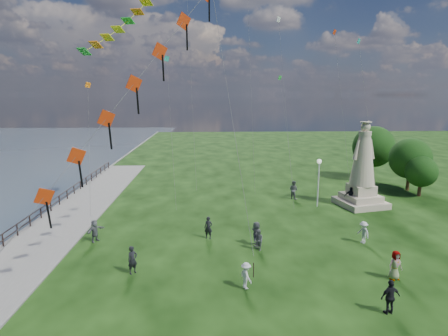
{
  "coord_description": "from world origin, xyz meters",
  "views": [
    {
      "loc": [
        -2.05,
        -16.98,
        10.4
      ],
      "look_at": [
        -1.0,
        8.0,
        5.5
      ],
      "focal_mm": 30.0,
      "sensor_mm": 36.0,
      "label": 1
    }
  ],
  "objects_px": {
    "lamppost": "(319,173)",
    "person_5": "(95,231)",
    "person_3": "(390,297)",
    "person_9": "(350,197)",
    "person_6": "(208,228)",
    "person_7": "(293,190)",
    "person_1": "(258,240)",
    "person_4": "(395,265)",
    "person_11": "(256,234)",
    "statue": "(362,175)",
    "person_0": "(133,260)",
    "person_2": "(246,276)",
    "person_8": "(363,232)"
  },
  "relations": [
    {
      "from": "lamppost",
      "to": "person_5",
      "type": "distance_m",
      "value": 20.25
    },
    {
      "from": "person_3",
      "to": "person_9",
      "type": "bearing_deg",
      "value": -116.19
    },
    {
      "from": "person_3",
      "to": "lamppost",
      "type": "bearing_deg",
      "value": -106.42
    },
    {
      "from": "person_6",
      "to": "person_7",
      "type": "xyz_separation_m",
      "value": [
        8.63,
        10.32,
        0.12
      ]
    },
    {
      "from": "lamppost",
      "to": "person_7",
      "type": "height_order",
      "value": "lamppost"
    },
    {
      "from": "person_6",
      "to": "person_9",
      "type": "xyz_separation_m",
      "value": [
        13.37,
        7.38,
        0.13
      ]
    },
    {
      "from": "person_1",
      "to": "person_4",
      "type": "height_order",
      "value": "person_4"
    },
    {
      "from": "person_5",
      "to": "person_11",
      "type": "xyz_separation_m",
      "value": [
        11.5,
        -1.18,
        0.06
      ]
    },
    {
      "from": "person_7",
      "to": "person_11",
      "type": "relative_size",
      "value": 1.09
    },
    {
      "from": "statue",
      "to": "person_9",
      "type": "distance_m",
      "value": 2.38
    },
    {
      "from": "person_0",
      "to": "person_5",
      "type": "height_order",
      "value": "person_0"
    },
    {
      "from": "person_3",
      "to": "person_7",
      "type": "distance_m",
      "value": 20.34
    },
    {
      "from": "person_3",
      "to": "person_5",
      "type": "height_order",
      "value": "person_3"
    },
    {
      "from": "statue",
      "to": "person_11",
      "type": "relative_size",
      "value": 4.62
    },
    {
      "from": "lamppost",
      "to": "person_11",
      "type": "xyz_separation_m",
      "value": [
        -6.98,
        -9.06,
        -2.41
      ]
    },
    {
      "from": "person_5",
      "to": "statue",
      "type": "bearing_deg",
      "value": -36.81
    },
    {
      "from": "person_0",
      "to": "person_5",
      "type": "relative_size",
      "value": 1.04
    },
    {
      "from": "person_11",
      "to": "person_1",
      "type": "bearing_deg",
      "value": 5.71
    },
    {
      "from": "lamppost",
      "to": "person_0",
      "type": "xyz_separation_m",
      "value": [
        -14.8,
        -12.95,
        -2.44
      ]
    },
    {
      "from": "statue",
      "to": "person_4",
      "type": "xyz_separation_m",
      "value": [
        -3.85,
        -14.38,
        -2.17
      ]
    },
    {
      "from": "person_3",
      "to": "person_9",
      "type": "relative_size",
      "value": 0.9
    },
    {
      "from": "person_2",
      "to": "person_4",
      "type": "height_order",
      "value": "person_4"
    },
    {
      "from": "statue",
      "to": "person_7",
      "type": "distance_m",
      "value": 6.75
    },
    {
      "from": "person_0",
      "to": "person_9",
      "type": "xyz_separation_m",
      "value": [
        17.84,
        12.68,
        0.12
      ]
    },
    {
      "from": "person_0",
      "to": "person_8",
      "type": "height_order",
      "value": "person_0"
    },
    {
      "from": "person_5",
      "to": "person_0",
      "type": "bearing_deg",
      "value": -110.13
    },
    {
      "from": "statue",
      "to": "person_5",
      "type": "bearing_deg",
      "value": -174.16
    },
    {
      "from": "lamppost",
      "to": "person_1",
      "type": "height_order",
      "value": "lamppost"
    },
    {
      "from": "person_11",
      "to": "statue",
      "type": "bearing_deg",
      "value": 131.91
    },
    {
      "from": "statue",
      "to": "lamppost",
      "type": "xyz_separation_m",
      "value": [
        -4.17,
        -0.07,
        0.26
      ]
    },
    {
      "from": "statue",
      "to": "person_3",
      "type": "distance_m",
      "value": 18.78
    },
    {
      "from": "person_4",
      "to": "person_7",
      "type": "height_order",
      "value": "person_7"
    },
    {
      "from": "lamppost",
      "to": "person_8",
      "type": "bearing_deg",
      "value": -85.55
    },
    {
      "from": "person_1",
      "to": "lamppost",
      "type": "bearing_deg",
      "value": 122.86
    },
    {
      "from": "person_9",
      "to": "person_6",
      "type": "bearing_deg",
      "value": -123.97
    },
    {
      "from": "person_3",
      "to": "person_1",
      "type": "bearing_deg",
      "value": -66.63
    },
    {
      "from": "person_2",
      "to": "person_5",
      "type": "height_order",
      "value": "person_5"
    },
    {
      "from": "person_4",
      "to": "person_7",
      "type": "bearing_deg",
      "value": 83.0
    },
    {
      "from": "person_0",
      "to": "person_9",
      "type": "height_order",
      "value": "person_9"
    },
    {
      "from": "person_6",
      "to": "person_4",
      "type": "bearing_deg",
      "value": -15.51
    },
    {
      "from": "person_2",
      "to": "person_11",
      "type": "xyz_separation_m",
      "value": [
        1.3,
        5.92,
        0.12
      ]
    },
    {
      "from": "person_4",
      "to": "lamppost",
      "type": "bearing_deg",
      "value": 77.51
    },
    {
      "from": "person_3",
      "to": "person_8",
      "type": "bearing_deg",
      "value": -116.03
    },
    {
      "from": "statue",
      "to": "person_11",
      "type": "bearing_deg",
      "value": -154.2
    },
    {
      "from": "person_2",
      "to": "statue",
      "type": "bearing_deg",
      "value": -65.61
    },
    {
      "from": "person_9",
      "to": "person_3",
      "type": "bearing_deg",
      "value": -77.83
    },
    {
      "from": "person_3",
      "to": "person_5",
      "type": "xyz_separation_m",
      "value": [
        -16.88,
        9.79,
        -0.06
      ]
    },
    {
      "from": "person_3",
      "to": "person_11",
      "type": "distance_m",
      "value": 10.15
    },
    {
      "from": "person_0",
      "to": "person_1",
      "type": "relative_size",
      "value": 1.15
    },
    {
      "from": "statue",
      "to": "person_9",
      "type": "relative_size",
      "value": 4.16
    }
  ]
}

